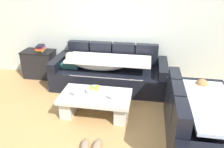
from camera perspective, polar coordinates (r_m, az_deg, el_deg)
ground_plane at (r=3.50m, az=-6.41°, el=-15.43°), size 14.00×14.00×0.00m
back_wall at (r=4.86m, az=-0.16°, el=14.04°), size 9.00×0.10×2.70m
couch_along_wall at (r=4.67m, az=-1.11°, el=0.44°), size 2.38×0.92×0.88m
couch_near_window at (r=3.39m, az=21.99°, el=-11.79°), size 0.92×1.81×0.88m
coffee_table at (r=3.80m, az=-4.33°, el=-7.28°), size 1.20×0.68×0.38m
fruit_bowl at (r=3.80m, az=-4.64°, el=-4.11°), size 0.28×0.28×0.10m
wine_glass_near_left at (r=3.66m, az=-9.66°, el=-4.29°), size 0.07×0.07×0.17m
wine_glass_near_right at (r=3.51m, az=0.18°, el=-5.25°), size 0.07×0.07×0.17m
open_magazine at (r=3.68m, az=1.18°, el=-5.68°), size 0.33×0.28×0.01m
side_cabinet at (r=5.41m, az=-18.29°, el=2.52°), size 0.72×0.44×0.64m
book_stack_on_cabinet at (r=5.25m, az=-18.12°, el=6.45°), size 0.18×0.23×0.14m
pair_of_shoes at (r=3.26m, az=-5.45°, el=-17.99°), size 0.32×0.32×0.09m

